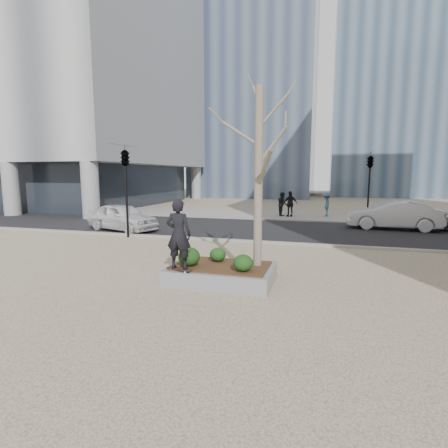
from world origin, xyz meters
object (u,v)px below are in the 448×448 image
(planter, at_px, (221,274))
(skateboarder, at_px, (179,234))
(skateboard, at_px, (179,270))
(police_car, at_px, (122,217))

(planter, distance_m, skateboarder, 1.79)
(skateboard, height_order, skateboarder, skateboarder)
(skateboard, distance_m, skateboarder, 1.00)
(skateboarder, bearing_deg, police_car, -50.45)
(skateboard, bearing_deg, skateboarder, 0.00)
(police_car, bearing_deg, skateboard, -121.80)
(planter, relative_size, skateboard, 3.85)
(skateboard, bearing_deg, police_car, 145.58)
(planter, height_order, skateboard, skateboard)
(skateboard, xyz_separation_m, police_car, (-6.92, 8.15, 0.28))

